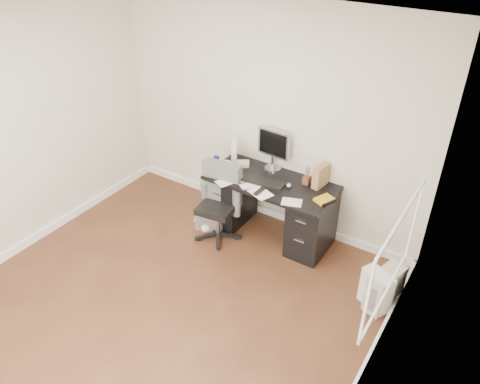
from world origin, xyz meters
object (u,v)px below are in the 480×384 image
object	(u,v)px
pc_tower	(384,289)
lcd_monitor	(274,150)
keyboard	(263,182)
office_chair	(217,204)
wicker_basket	(227,200)
desk	(270,206)

from	to	relation	value
pc_tower	lcd_monitor	bearing A→B (deg)	174.94
keyboard	pc_tower	bearing A→B (deg)	-16.83
office_chair	wicker_basket	xyz separation A→B (m)	(-0.16, 0.44, -0.25)
office_chair	pc_tower	size ratio (longest dim) A/B	2.20
desk	wicker_basket	xyz separation A→B (m)	(-0.65, 0.05, -0.18)
lcd_monitor	wicker_basket	bearing A→B (deg)	-155.14
keyboard	pc_tower	size ratio (longest dim) A/B	1.18
wicker_basket	lcd_monitor	bearing A→B (deg)	20.74
lcd_monitor	desk	bearing A→B (deg)	-60.29
pc_tower	wicker_basket	distance (m)	2.26
pc_tower	wicker_basket	xyz separation A→B (m)	(-2.21, 0.46, 0.00)
lcd_monitor	keyboard	size ratio (longest dim) A/B	1.04
keyboard	wicker_basket	bearing A→B (deg)	161.76
desk	office_chair	world-z (taller)	office_chair
keyboard	wicker_basket	distance (m)	0.82
desk	office_chair	distance (m)	0.63
wicker_basket	office_chair	bearing A→B (deg)	-70.42
desk	lcd_monitor	bearing A→B (deg)	115.59
pc_tower	keyboard	bearing A→B (deg)	-174.94
lcd_monitor	wicker_basket	distance (m)	0.98
lcd_monitor	keyboard	distance (m)	0.42
wicker_basket	pc_tower	bearing A→B (deg)	-11.74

